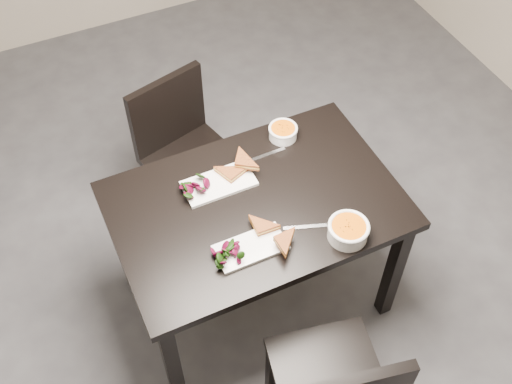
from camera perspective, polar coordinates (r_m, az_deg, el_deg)
ground at (r=3.21m, az=-5.16°, el=-10.50°), size 5.00×5.00×0.00m
table at (r=2.69m, az=0.00°, el=-2.28°), size 1.20×0.80×0.75m
chair_far at (r=3.21m, az=-6.61°, el=4.11°), size 0.52×0.52×0.85m
plate_near at (r=2.47m, az=-0.48°, el=-5.08°), size 0.28×0.14×0.01m
sandwich_near at (r=2.47m, az=0.74°, el=-3.90°), size 0.15×0.11×0.05m
salad_near at (r=2.43m, az=-2.64°, el=-5.55°), size 0.09×0.08×0.04m
soup_bowl_near at (r=2.51m, az=8.39°, el=-3.44°), size 0.17×0.17×0.07m
cutlery_near at (r=2.55m, az=4.48°, el=-3.18°), size 0.17×0.08×0.00m
plate_far at (r=2.68m, az=-3.39°, el=0.78°), size 0.31×0.15×0.02m
sandwich_far at (r=2.66m, az=-2.01°, el=1.46°), size 0.18×0.16×0.05m
salad_far at (r=2.63m, az=-5.42°, el=0.47°), size 0.10×0.09×0.04m
soup_bowl_far at (r=2.85m, az=2.47°, el=5.52°), size 0.13×0.13×0.06m
cutlery_far at (r=2.79m, az=0.99°, el=3.41°), size 0.18×0.02×0.00m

